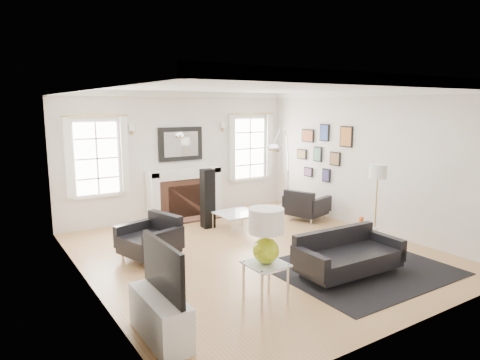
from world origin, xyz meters
TOP-DOWN VIEW (x-y plane):
  - floor at (0.00, 0.00)m, footprint 6.00×6.00m
  - back_wall at (0.00, 3.00)m, footprint 5.50×0.04m
  - front_wall at (0.00, -3.00)m, footprint 5.50×0.04m
  - left_wall at (-2.75, 0.00)m, footprint 0.04×6.00m
  - right_wall at (2.75, 0.00)m, footprint 0.04×6.00m
  - ceiling at (0.00, 0.00)m, footprint 5.50×6.00m
  - crown_molding at (0.00, 0.00)m, footprint 5.50×6.00m
  - fireplace at (0.00, 2.79)m, footprint 1.70×0.69m
  - mantel_mirror at (0.00, 2.95)m, footprint 1.05×0.07m
  - window_left at (-1.85, 2.95)m, footprint 1.24×0.15m
  - window_right at (1.85, 2.95)m, footprint 1.24×0.15m
  - gallery_wall at (2.72, 1.30)m, footprint 0.04×1.73m
  - tv_unit at (-2.44, -1.70)m, footprint 0.35×1.00m
  - area_rug at (0.93, -1.50)m, footprint 2.58×2.16m
  - sofa at (0.58, -1.52)m, footprint 1.66×0.81m
  - armchair_left at (-1.61, 0.68)m, footprint 0.99×1.06m
  - armchair_right at (2.15, 1.18)m, footprint 0.95×1.01m
  - coffee_table at (0.46, 1.35)m, footprint 0.80×0.80m
  - side_table_left at (-0.99, -1.62)m, footprint 0.49×0.49m
  - nesting_table at (1.35, -1.09)m, footprint 0.45×0.38m
  - gourd_lamp at (-0.99, -1.62)m, footprint 0.44×0.44m
  - orange_vase at (1.35, -1.09)m, footprint 0.11×0.11m
  - arc_floor_lamp at (1.58, 1.32)m, footprint 1.50×1.39m
  - stick_floor_lamp at (1.93, -0.91)m, footprint 0.30×0.30m
  - speaker_tower at (0.05, 1.82)m, footprint 0.26×0.26m

SIDE VIEW (x-z plane):
  - floor at x=0.00m, z-range 0.00..0.00m
  - area_rug at x=0.93m, z-range 0.00..0.01m
  - sofa at x=0.58m, z-range 0.02..0.56m
  - armchair_right at x=2.15m, z-range 0.03..0.60m
  - coffee_table at x=0.46m, z-range 0.15..0.50m
  - tv_unit at x=-2.44m, z-range -0.22..0.87m
  - armchair_left at x=-1.61m, z-range 0.03..0.63m
  - nesting_table at x=1.35m, z-range 0.14..0.63m
  - side_table_left at x=-0.99m, z-range 0.16..0.70m
  - fireplace at x=0.00m, z-range -0.01..1.10m
  - orange_vase at x=1.35m, z-range 0.50..0.68m
  - speaker_tower at x=0.05m, z-range 0.00..1.22m
  - gourd_lamp at x=-0.99m, z-range 0.59..1.30m
  - arc_floor_lamp at x=1.58m, z-range 0.09..2.22m
  - stick_floor_lamp at x=1.93m, z-range 0.55..2.04m
  - back_wall at x=0.00m, z-range 0.00..2.80m
  - front_wall at x=0.00m, z-range 0.00..2.80m
  - left_wall at x=-2.75m, z-range 0.00..2.80m
  - right_wall at x=2.75m, z-range 0.00..2.80m
  - window_left at x=-1.85m, z-range 0.65..2.27m
  - window_right at x=1.85m, z-range 0.65..2.27m
  - gallery_wall at x=2.72m, z-range 0.89..2.18m
  - mantel_mirror at x=0.00m, z-range 1.27..2.02m
  - crown_molding at x=0.00m, z-range 2.68..2.80m
  - ceiling at x=0.00m, z-range 2.79..2.81m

